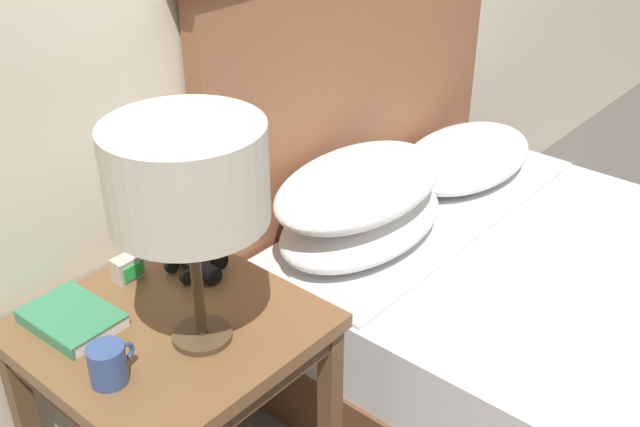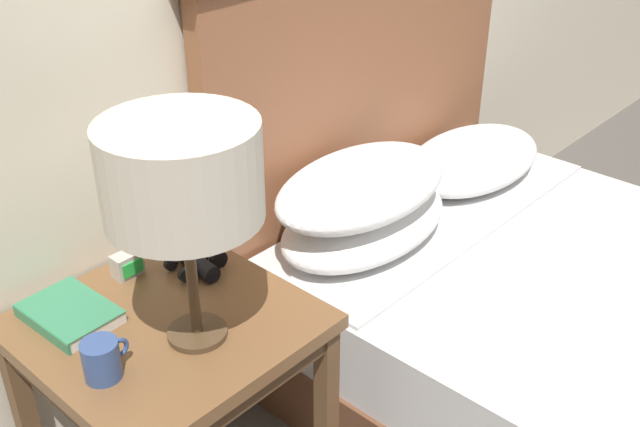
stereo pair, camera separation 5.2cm
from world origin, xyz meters
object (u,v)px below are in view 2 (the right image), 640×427
nightstand (169,348)px  bed (564,320)px  coffee_mug (102,359)px  binoculars_pair (195,261)px  alarm_clock (127,265)px  book_on_nightstand (69,314)px  table_lamp (181,175)px

nightstand → bed: size_ratio=0.33×
coffee_mug → binoculars_pair: bearing=24.0°
alarm_clock → bed: bearing=-36.8°
coffee_mug → book_on_nightstand: bearing=76.3°
nightstand → bed: bearing=-26.8°
alarm_clock → binoculars_pair: bearing=-38.3°
bed → table_lamp: bed is taller
nightstand → table_lamp: bearing=-81.9°
nightstand → table_lamp: size_ratio=1.22×
bed → table_lamp: 1.28m
nightstand → table_lamp: (0.01, -0.10, 0.47)m
book_on_nightstand → alarm_clock: bearing=14.7°
bed → alarm_clock: bed is taller
bed → book_on_nightstand: (-1.15, 0.67, 0.33)m
bed → book_on_nightstand: bed is taller
bed → table_lamp: size_ratio=3.68×
coffee_mug → alarm_clock: coffee_mug is taller
bed → binoculars_pair: bed is taller
bed → alarm_clock: (-0.96, 0.72, 0.34)m
nightstand → alarm_clock: (0.05, 0.21, 0.11)m
nightstand → coffee_mug: size_ratio=5.85×
binoculars_pair → coffee_mug: (-0.37, -0.17, 0.02)m
bed → book_on_nightstand: 1.37m
coffee_mug → table_lamp: bearing=-10.3°
alarm_clock → coffee_mug: bearing=-132.5°
bed → alarm_clock: 1.24m
table_lamp → binoculars_pair: 0.45m
binoculars_pair → coffee_mug: bearing=-156.0°
bed → nightstand: bearing=153.2°
table_lamp → coffee_mug: (-0.21, 0.04, -0.35)m
nightstand → coffee_mug: (-0.20, -0.06, 0.12)m
book_on_nightstand → binoculars_pair: 0.32m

